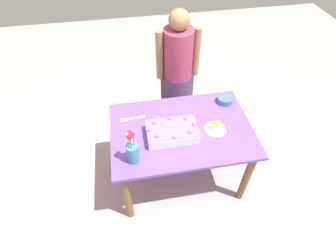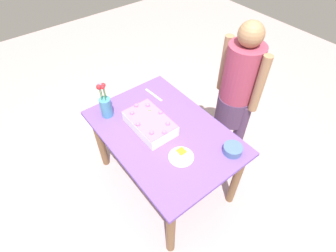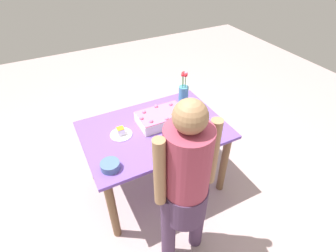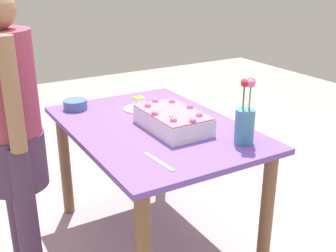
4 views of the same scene
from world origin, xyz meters
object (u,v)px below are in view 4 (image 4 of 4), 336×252
cake_knife (159,161)px  serving_plate_with_slice (139,106)px  flower_vase (245,121)px  person_standing (9,123)px  fruit_bowl (75,105)px  sheet_cake (173,120)px

cake_knife → serving_plate_with_slice: bearing=155.4°
cake_knife → flower_vase: 0.49m
person_standing → flower_vase: bearing=-29.1°
fruit_bowl → person_standing: person_standing is taller
serving_plate_with_slice → fruit_bowl: (0.20, 0.34, 0.01)m
cake_knife → fruit_bowl: (0.91, 0.07, 0.03)m
sheet_cake → person_standing: bearing=75.3°
flower_vase → person_standing: 1.15m
serving_plate_with_slice → person_standing: (-0.18, 0.79, 0.10)m
person_standing → sheet_cake: bearing=-14.7°
sheet_cake → fruit_bowl: sheet_cake is taller
cake_knife → fruit_bowl: 0.92m
fruit_bowl → person_standing: 0.60m
serving_plate_with_slice → fruit_bowl: 0.39m
cake_knife → fruit_bowl: fruit_bowl is taller
cake_knife → person_standing: 0.76m
fruit_bowl → serving_plate_with_slice: bearing=-120.7°
sheet_cake → flower_vase: size_ratio=1.29×
serving_plate_with_slice → cake_knife: serving_plate_with_slice is taller
cake_knife → person_standing: person_standing is taller
person_standing → serving_plate_with_slice: bearing=13.0°
serving_plate_with_slice → cake_knife: (-0.71, 0.26, -0.02)m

